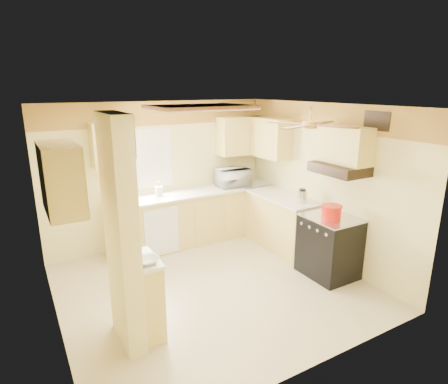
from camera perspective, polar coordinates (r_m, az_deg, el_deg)
floor at (r=5.48m, az=-1.78°, el=-14.17°), size 4.00×4.00×0.00m
ceiling at (r=4.75m, az=-2.04°, el=12.96°), size 4.00×4.00×0.00m
wall_back at (r=6.65m, az=-9.66°, el=2.68°), size 4.00×0.00×4.00m
wall_front at (r=3.52m, az=13.08°, el=-9.57°), size 4.00×0.00×4.00m
wall_left at (r=4.45m, az=-25.35°, el=-5.29°), size 0.00×3.80×3.80m
wall_right at (r=6.13m, az=14.81°, el=1.26°), size 0.00×3.80×3.80m
wallpaper_border at (r=6.48m, az=-10.03°, el=11.72°), size 4.00×0.02×0.40m
partition_column at (r=4.03m, az=-15.34°, el=-6.44°), size 0.20×0.70×2.50m
partition_ledge at (r=4.43m, az=-11.72°, el=-15.58°), size 0.25×0.55×0.90m
ledge_top at (r=4.21m, az=-12.08°, el=-10.10°), size 0.28×0.58×0.04m
lower_cabinets_back at (r=6.79m, az=-4.50°, el=-3.90°), size 3.00×0.60×0.90m
lower_cabinets_right at (r=6.60m, az=8.81°, el=-4.64°), size 0.60×1.40×0.90m
countertop_back at (r=6.64m, az=-4.55°, el=-0.10°), size 3.04×0.64×0.04m
countertop_right at (r=6.45m, az=8.91°, el=-0.74°), size 0.64×1.44×0.04m
dishwasher_panel at (r=6.26m, az=-9.48°, el=-6.02°), size 0.58×0.02×0.80m
window at (r=6.50m, az=-11.81°, el=4.96°), size 0.92×0.02×1.02m
upper_cab_back_left at (r=6.14m, az=-16.83°, el=6.84°), size 0.60×0.35×0.70m
upper_cab_back_right at (r=7.07m, az=2.58°, el=8.60°), size 0.90×0.35×0.70m
upper_cab_right at (r=6.84m, az=6.71°, el=8.27°), size 0.35×1.00×0.70m
upper_cab_left_wall at (r=4.06m, az=-23.55°, el=1.87°), size 0.35×0.75×0.70m
upper_cab_over_stove at (r=5.50m, az=18.03°, el=6.83°), size 0.35×0.76×0.52m
stove at (r=5.80m, az=15.73°, el=-7.93°), size 0.68×0.77×0.92m
range_hood at (r=5.50m, az=17.14°, el=3.40°), size 0.50×0.76×0.14m
poster_menu at (r=3.87m, az=-14.39°, el=2.09°), size 0.02×0.42×0.57m
poster_nashville at (r=4.07m, az=-13.77°, el=-6.83°), size 0.02×0.42×0.57m
ceiling_light_panel at (r=5.24m, az=-3.68°, el=12.72°), size 1.35×0.95×0.06m
ceiling_fan at (r=4.77m, az=12.93°, el=10.02°), size 1.15×1.15×0.26m
vent_grate at (r=5.36m, az=22.27°, el=10.00°), size 0.02×0.40×0.25m
microwave at (r=6.97m, az=1.41°, el=2.26°), size 0.62×0.44×0.33m
bowl at (r=4.08m, az=-11.50°, el=-10.19°), size 0.26×0.26×0.06m
dutch_oven at (r=5.54m, az=16.06°, el=-2.93°), size 0.29×0.29×0.20m
kettle at (r=6.09m, az=11.83°, el=-0.62°), size 0.15×0.15×0.23m
dish_rack at (r=6.25m, az=-15.01°, el=-0.66°), size 0.40×0.31×0.22m
utensil_crock at (r=6.44m, az=-9.88°, el=0.15°), size 0.12×0.12×0.25m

